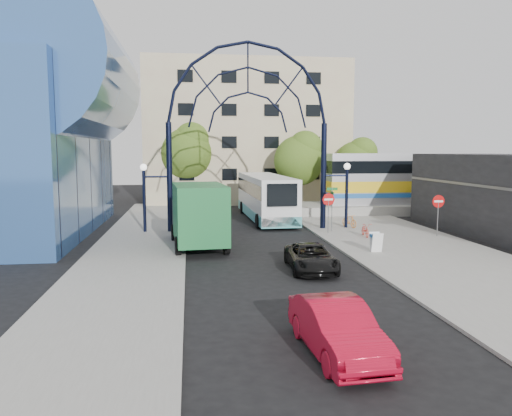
{
  "coord_description": "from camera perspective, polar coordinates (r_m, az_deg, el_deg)",
  "views": [
    {
      "loc": [
        -3.76,
        -17.94,
        5.26
      ],
      "look_at": [
        -0.55,
        6.0,
        2.46
      ],
      "focal_mm": 35.0,
      "sensor_mm": 36.0,
      "label": 1
    }
  ],
  "objects": [
    {
      "name": "ground",
      "position": [
        19.07,
        4.1,
        -9.41
      ],
      "size": [
        120.0,
        120.0,
        0.0
      ],
      "primitive_type": "plane",
      "color": "black",
      "rests_on": "ground"
    },
    {
      "name": "sidewalk_east",
      "position": [
        25.43,
        20.21,
        -5.59
      ],
      "size": [
        8.0,
        56.0,
        0.12
      ],
      "primitive_type": "cube",
      "color": "gray",
      "rests_on": "ground"
    },
    {
      "name": "plaza_west",
      "position": [
        24.65,
        -13.9,
        -5.75
      ],
      "size": [
        5.0,
        50.0,
        0.12
      ],
      "primitive_type": "cube",
      "color": "gray",
      "rests_on": "ground"
    },
    {
      "name": "gateway_arch",
      "position": [
        32.33,
        -0.93,
        12.47
      ],
      "size": [
        13.64,
        0.44,
        12.1
      ],
      "color": "black",
      "rests_on": "ground"
    },
    {
      "name": "stop_sign",
      "position": [
        31.31,
        8.29,
        0.56
      ],
      "size": [
        0.8,
        0.07,
        2.5
      ],
      "color": "slate",
      "rests_on": "sidewalk_east"
    },
    {
      "name": "do_not_enter_sign",
      "position": [
        31.77,
        20.11,
        0.28
      ],
      "size": [
        0.76,
        0.07,
        2.48
      ],
      "color": "slate",
      "rests_on": "sidewalk_east"
    },
    {
      "name": "street_name_sign",
      "position": [
        31.98,
        8.69,
        0.93
      ],
      "size": [
        0.7,
        0.7,
        2.8
      ],
      "color": "slate",
      "rests_on": "sidewalk_east"
    },
    {
      "name": "sandwich_board",
      "position": [
        26.08,
        13.56,
        -3.54
      ],
      "size": [
        0.55,
        0.61,
        0.99
      ],
      "color": "white",
      "rests_on": "sidewalk_east"
    },
    {
      "name": "transit_hall",
      "position": [
        34.94,
        -27.21,
        8.26
      ],
      "size": [
        16.5,
        18.0,
        14.5
      ],
      "color": "#345D9F",
      "rests_on": "ground"
    },
    {
      "name": "apartment_block",
      "position": [
        53.26,
        -1.42,
        8.49
      ],
      "size": [
        20.0,
        12.1,
        14.0
      ],
      "color": "tan",
      "rests_on": "ground"
    },
    {
      "name": "train_platform",
      "position": [
        46.73,
        22.99,
        0.12
      ],
      "size": [
        32.0,
        5.0,
        0.8
      ],
      "primitive_type": "cube",
      "color": "gray",
      "rests_on": "ground"
    },
    {
      "name": "train_car",
      "position": [
        46.53,
        23.13,
        3.18
      ],
      "size": [
        25.1,
        3.05,
        4.2
      ],
      "color": "#B7B7BC",
      "rests_on": "train_platform"
    },
    {
      "name": "tree_north_a",
      "position": [
        44.97,
        5.1,
        5.76
      ],
      "size": [
        4.48,
        4.48,
        7.0
      ],
      "color": "#382314",
      "rests_on": "ground"
    },
    {
      "name": "tree_north_b",
      "position": [
        47.87,
        -7.81,
        6.57
      ],
      "size": [
        5.12,
        5.12,
        8.0
      ],
      "color": "#382314",
      "rests_on": "ground"
    },
    {
      "name": "tree_north_c",
      "position": [
        48.55,
        11.53,
        5.33
      ],
      "size": [
        4.16,
        4.16,
        6.5
      ],
      "color": "#382314",
      "rests_on": "ground"
    },
    {
      "name": "city_bus",
      "position": [
        38.11,
        1.09,
        1.33
      ],
      "size": [
        3.13,
        12.25,
        3.34
      ],
      "rotation": [
        0.0,
        0.0,
        0.03
      ],
      "color": "silver",
      "rests_on": "ground"
    },
    {
      "name": "green_truck",
      "position": [
        27.15,
        -6.66,
        -0.87
      ],
      "size": [
        3.1,
        7.08,
        3.48
      ],
      "rotation": [
        0.0,
        0.0,
        0.08
      ],
      "color": "black",
      "rests_on": "ground"
    },
    {
      "name": "black_suv",
      "position": [
        22.09,
        6.3,
        -5.65
      ],
      "size": [
        2.15,
        4.29,
        1.16
      ],
      "primitive_type": "imported",
      "rotation": [
        0.0,
        0.0,
        -0.05
      ],
      "color": "black",
      "rests_on": "ground"
    },
    {
      "name": "red_sedan",
      "position": [
        13.36,
        9.25,
        -13.41
      ],
      "size": [
        1.78,
        4.36,
        1.41
      ],
      "primitive_type": "imported",
      "rotation": [
        0.0,
        0.0,
        0.07
      ],
      "color": "#B30B23",
      "rests_on": "ground"
    },
    {
      "name": "bike_near_a",
      "position": [
        30.57,
        12.38,
        -2.44
      ],
      "size": [
        0.71,
        1.59,
        0.81
      ],
      "primitive_type": "imported",
      "rotation": [
        0.0,
        0.0,
        -0.11
      ],
      "color": "red",
      "rests_on": "sidewalk_east"
    },
    {
      "name": "bike_near_b",
      "position": [
        33.98,
        10.62,
        -1.44
      ],
      "size": [
        0.9,
        1.53,
        0.89
      ],
      "primitive_type": "imported",
      "rotation": [
        0.0,
        0.0,
        0.35
      ],
      "color": "orange",
      "rests_on": "sidewalk_east"
    }
  ]
}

